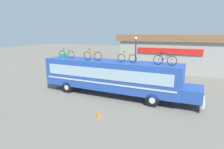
# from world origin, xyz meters

# --- Properties ---
(ground_plane) EXTENTS (120.00, 120.00, 0.00)m
(ground_plane) POSITION_xyz_m (0.00, 0.00, 0.00)
(ground_plane) COLOR slate
(bus) EXTENTS (13.50, 2.49, 3.01)m
(bus) POSITION_xyz_m (0.26, 0.00, 1.77)
(bus) COLOR #23479E
(bus) RESTS_ON ground
(luggage_bag_1) EXTENTS (0.70, 0.37, 0.29)m
(luggage_bag_1) POSITION_xyz_m (-4.98, 0.07, 3.15)
(luggage_bag_1) COLOR #1E7F66
(luggage_bag_1) RESTS_ON bus
(rooftop_bicycle_1) EXTENTS (1.75, 0.44, 0.92)m
(rooftop_bicycle_1) POSITION_xyz_m (-4.47, -0.01, 3.39)
(rooftop_bicycle_1) COLOR black
(rooftop_bicycle_1) RESTS_ON bus
(rooftop_bicycle_2) EXTENTS (1.78, 0.44, 0.97)m
(rooftop_bicycle_2) POSITION_xyz_m (-1.40, -0.36, 3.41)
(rooftop_bicycle_2) COLOR black
(rooftop_bicycle_2) RESTS_ON bus
(rooftop_bicycle_3) EXTENTS (1.62, 0.44, 0.88)m
(rooftop_bicycle_3) POSITION_xyz_m (1.65, -0.15, 3.37)
(rooftop_bicycle_3) COLOR black
(rooftop_bicycle_3) RESTS_ON bus
(rooftop_bicycle_4) EXTENTS (1.70, 0.44, 0.94)m
(rooftop_bicycle_4) POSITION_xyz_m (4.61, -0.16, 3.40)
(rooftop_bicycle_4) COLOR black
(rooftop_bicycle_4) RESTS_ON bus
(roadside_building) EXTENTS (14.85, 7.54, 5.09)m
(roadside_building) POSITION_xyz_m (3.02, 14.84, 2.61)
(roadside_building) COLOR #9E9E99
(roadside_building) RESTS_ON ground
(traffic_cone) EXTENTS (0.32, 0.32, 0.50)m
(traffic_cone) POSITION_xyz_m (1.38, -4.34, 0.25)
(traffic_cone) COLOR orange
(traffic_cone) RESTS_ON ground
(street_lamp) EXTENTS (0.28, 0.28, 4.92)m
(street_lamp) POSITION_xyz_m (0.89, 4.24, 2.82)
(street_lamp) COLOR #38383D
(street_lamp) RESTS_ON ground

